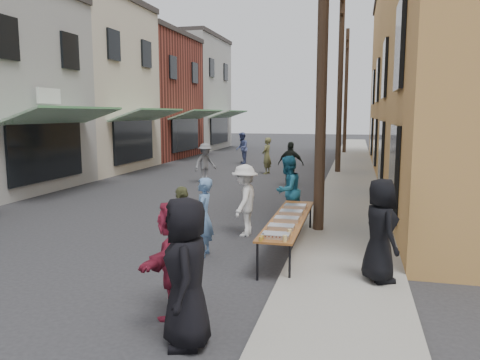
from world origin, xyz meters
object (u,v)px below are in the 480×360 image
Objects in this scene: utility_pole_near at (323,48)px; utility_pole_mid at (340,81)px; serving_table at (289,220)px; utility_pole_far at (346,92)px; guest_front_c at (287,190)px; catering_tray_sausage at (276,235)px; guest_front_a at (186,273)px; server at (380,230)px.

utility_pole_near is 1.00× the size of utility_pole_mid.
utility_pole_far is at bearing 88.89° from serving_table.
utility_pole_far is at bearing 90.00° from utility_pole_mid.
utility_pole_near is 4.85× the size of guest_front_c.
catering_tray_sausage is at bearing 29.36° from guest_front_c.
utility_pole_near is 18.00× the size of catering_tray_sausage.
guest_front_a is at bearing -103.91° from catering_tray_sausage.
utility_pole_far is 26.06m from serving_table.
utility_pole_far reaches higher than serving_table.
utility_pole_mid is at bearing -18.62° from server.
guest_front_a is at bearing -100.83° from utility_pole_near.
utility_pole_near is at bearing -2.59° from server.
utility_pole_near reaches higher than guest_front_a.
utility_pole_far is at bearing 90.00° from utility_pole_near.
utility_pole_far reaches higher than server.
utility_pole_mid reaches higher than guest_front_a.
serving_table is at bearing 24.23° from server.
utility_pole_far is (0.00, 12.00, 0.00)m from utility_pole_mid.
server is at bearing -42.33° from serving_table.
serving_table is (-0.50, -25.77, -3.79)m from utility_pole_far.
catering_tray_sausage is at bearing 146.08° from guest_front_a.
catering_tray_sausage is at bearing -91.86° from utility_pole_mid.
utility_pole_mid reaches higher than guest_front_c.
utility_pole_near is 5.04× the size of server.
utility_pole_far is (0.00, 24.00, 0.00)m from utility_pole_near.
utility_pole_mid is at bearing -160.66° from guest_front_c.
server is (1.30, -27.41, -3.51)m from utility_pole_far.
guest_front_a is (-1.18, -30.18, -3.53)m from utility_pole_far.
serving_table is 2.16× the size of guest_front_c.
utility_pole_near is at bearing -90.00° from utility_pole_mid.
guest_front_a is at bearing -98.81° from serving_table.
serving_table is 8.00× the size of catering_tray_sausage.
utility_pole_far is 4.63× the size of guest_front_a.
guest_front_a reaches higher than server.
utility_pole_far is 23.51m from guest_front_c.
utility_pole_near is 5.06m from server.
server is (2.48, 2.77, 0.02)m from guest_front_a.
utility_pole_near is 1.00× the size of utility_pole_far.
guest_front_c is at bearing 95.44° from catering_tray_sausage.
utility_pole_near is 4.21m from serving_table.
guest_front_c is (-0.90, -11.22, -3.57)m from utility_pole_mid.
guest_front_c is at bearing 139.19° from utility_pole_near.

